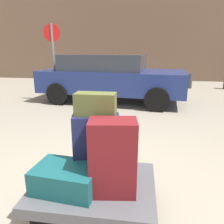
{
  "coord_description": "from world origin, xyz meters",
  "views": [
    {
      "loc": [
        0.41,
        -1.71,
        1.54
      ],
      "look_at": [
        0.0,
        1.2,
        0.69
      ],
      "focal_mm": 34.18,
      "sensor_mm": 36.0,
      "label": 1
    }
  ],
  "objects_px": {
    "luggage_cart": "(94,189)",
    "duffel_bag_olive_topmost_pile": "(96,104)",
    "bollard_kerb_near": "(189,81)",
    "suitcase_navy_front_right": "(96,146)",
    "suitcase_maroon_stacked_top": "(113,158)",
    "parked_car": "(110,77)",
    "suitcase_teal_center": "(66,178)",
    "no_parking_sign": "(53,55)"
  },
  "relations": [
    {
      "from": "suitcase_navy_front_right",
      "to": "no_parking_sign",
      "type": "relative_size",
      "value": 0.28
    },
    {
      "from": "bollard_kerb_near",
      "to": "no_parking_sign",
      "type": "height_order",
      "value": "no_parking_sign"
    },
    {
      "from": "suitcase_navy_front_right",
      "to": "no_parking_sign",
      "type": "xyz_separation_m",
      "value": [
        -2.2,
        4.32,
        0.76
      ]
    },
    {
      "from": "duffel_bag_olive_topmost_pile",
      "to": "parked_car",
      "type": "distance_m",
      "value": 4.73
    },
    {
      "from": "suitcase_navy_front_right",
      "to": "suitcase_teal_center",
      "type": "distance_m",
      "value": 0.4
    },
    {
      "from": "luggage_cart",
      "to": "no_parking_sign",
      "type": "distance_m",
      "value": 5.09
    },
    {
      "from": "suitcase_teal_center",
      "to": "no_parking_sign",
      "type": "xyz_separation_m",
      "value": [
        -1.97,
        4.58,
        0.96
      ]
    },
    {
      "from": "suitcase_teal_center",
      "to": "duffel_bag_olive_topmost_pile",
      "type": "distance_m",
      "value": 0.71
    },
    {
      "from": "suitcase_navy_front_right",
      "to": "no_parking_sign",
      "type": "distance_m",
      "value": 4.9
    },
    {
      "from": "luggage_cart",
      "to": "parked_car",
      "type": "distance_m",
      "value": 4.87
    },
    {
      "from": "suitcase_navy_front_right",
      "to": "suitcase_teal_center",
      "type": "xyz_separation_m",
      "value": [
        -0.22,
        -0.26,
        -0.2
      ]
    },
    {
      "from": "parked_car",
      "to": "no_parking_sign",
      "type": "distance_m",
      "value": 1.8
    },
    {
      "from": "bollard_kerb_near",
      "to": "suitcase_navy_front_right",
      "type": "bearing_deg",
      "value": -107.64
    },
    {
      "from": "suitcase_maroon_stacked_top",
      "to": "bollard_kerb_near",
      "type": "distance_m",
      "value": 8.04
    },
    {
      "from": "duffel_bag_olive_topmost_pile",
      "to": "bollard_kerb_near",
      "type": "xyz_separation_m",
      "value": [
        2.38,
        7.49,
        -0.76
      ]
    },
    {
      "from": "suitcase_maroon_stacked_top",
      "to": "no_parking_sign",
      "type": "relative_size",
      "value": 0.29
    },
    {
      "from": "bollard_kerb_near",
      "to": "duffel_bag_olive_topmost_pile",
      "type": "bearing_deg",
      "value": -107.64
    },
    {
      "from": "suitcase_teal_center",
      "to": "parked_car",
      "type": "distance_m",
      "value": 4.96
    },
    {
      "from": "suitcase_teal_center",
      "to": "bollard_kerb_near",
      "type": "distance_m",
      "value": 8.18
    },
    {
      "from": "suitcase_navy_front_right",
      "to": "parked_car",
      "type": "bearing_deg",
      "value": 84.88
    },
    {
      "from": "duffel_bag_olive_topmost_pile",
      "to": "no_parking_sign",
      "type": "relative_size",
      "value": 0.16
    },
    {
      "from": "suitcase_navy_front_right",
      "to": "bollard_kerb_near",
      "type": "bearing_deg",
      "value": 60.42
    },
    {
      "from": "luggage_cart",
      "to": "suitcase_maroon_stacked_top",
      "type": "xyz_separation_m",
      "value": [
        0.19,
        -0.11,
        0.4
      ]
    },
    {
      "from": "no_parking_sign",
      "to": "suitcase_navy_front_right",
      "type": "bearing_deg",
      "value": -63.05
    },
    {
      "from": "suitcase_maroon_stacked_top",
      "to": "suitcase_teal_center",
      "type": "bearing_deg",
      "value": 175.98
    },
    {
      "from": "suitcase_navy_front_right",
      "to": "suitcase_maroon_stacked_top",
      "type": "bearing_deg",
      "value": -62.94
    },
    {
      "from": "suitcase_maroon_stacked_top",
      "to": "no_parking_sign",
      "type": "xyz_separation_m",
      "value": [
        -2.39,
        4.55,
        0.74
      ]
    },
    {
      "from": "luggage_cart",
      "to": "duffel_bag_olive_topmost_pile",
      "type": "bearing_deg",
      "value": 89.9
    },
    {
      "from": "suitcase_maroon_stacked_top",
      "to": "duffel_bag_olive_topmost_pile",
      "type": "distance_m",
      "value": 0.5
    },
    {
      "from": "parked_car",
      "to": "suitcase_teal_center",
      "type": "bearing_deg",
      "value": -86.1
    },
    {
      "from": "luggage_cart",
      "to": "suitcase_navy_front_right",
      "type": "bearing_deg",
      "value": 89.9
    },
    {
      "from": "suitcase_maroon_stacked_top",
      "to": "duffel_bag_olive_topmost_pile",
      "type": "xyz_separation_m",
      "value": [
        -0.19,
        0.23,
        0.4
      ]
    },
    {
      "from": "suitcase_navy_front_right",
      "to": "no_parking_sign",
      "type": "height_order",
      "value": "no_parking_sign"
    },
    {
      "from": "luggage_cart",
      "to": "duffel_bag_olive_topmost_pile",
      "type": "height_order",
      "value": "duffel_bag_olive_topmost_pile"
    },
    {
      "from": "suitcase_navy_front_right",
      "to": "duffel_bag_olive_topmost_pile",
      "type": "distance_m",
      "value": 0.42
    },
    {
      "from": "parked_car",
      "to": "no_parking_sign",
      "type": "height_order",
      "value": "no_parking_sign"
    },
    {
      "from": "no_parking_sign",
      "to": "parked_car",
      "type": "bearing_deg",
      "value": 12.63
    },
    {
      "from": "luggage_cart",
      "to": "bollard_kerb_near",
      "type": "xyz_separation_m",
      "value": [
        2.38,
        7.62,
        0.04
      ]
    },
    {
      "from": "duffel_bag_olive_topmost_pile",
      "to": "parked_car",
      "type": "relative_size",
      "value": 0.08
    },
    {
      "from": "suitcase_maroon_stacked_top",
      "to": "duffel_bag_olive_topmost_pile",
      "type": "bearing_deg",
      "value": 122.13
    },
    {
      "from": "parked_car",
      "to": "bollard_kerb_near",
      "type": "bearing_deg",
      "value": 43.64
    },
    {
      "from": "suitcase_maroon_stacked_top",
      "to": "bollard_kerb_near",
      "type": "bearing_deg",
      "value": 67.29
    }
  ]
}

